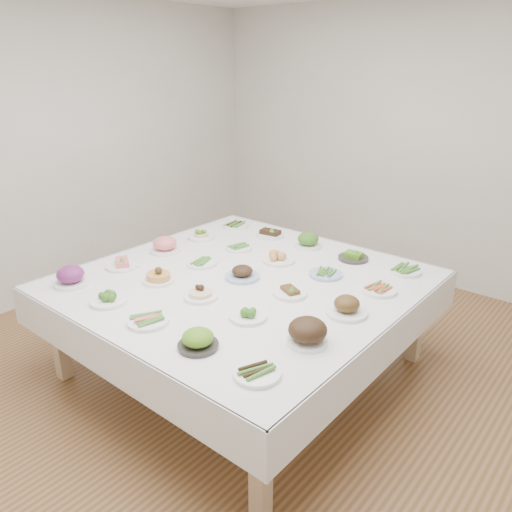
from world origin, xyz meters
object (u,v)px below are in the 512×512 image
Objects in this scene: dish_12 at (242,270)px; dish_0 at (71,275)px; display_table at (243,287)px; dish_24 at (405,269)px.

dish_0 is at bearing -134.88° from dish_12.
display_table is 9.21× the size of dish_12.
dish_24 is at bearing 44.97° from dish_12.
dish_24 is (0.84, 0.85, 0.09)m from display_table.
dish_24 is (1.69, 1.70, -0.04)m from dish_0.
dish_24 is at bearing 45.05° from dish_0.
dish_0 reaches higher than dish_12.
dish_0 reaches higher than display_table.
dish_0 reaches higher than dish_24.
dish_0 is 1.04× the size of dish_24.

